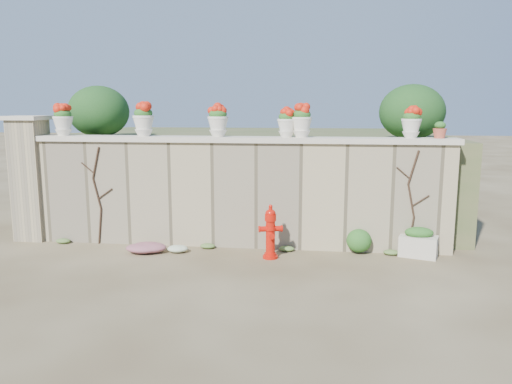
# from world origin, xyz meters

# --- Properties ---
(ground) EXTENTS (80.00, 80.00, 0.00)m
(ground) POSITION_xyz_m (0.00, 0.00, 0.00)
(ground) COLOR #493924
(ground) RESTS_ON ground
(stone_wall) EXTENTS (8.00, 0.40, 2.00)m
(stone_wall) POSITION_xyz_m (0.00, 1.80, 1.00)
(stone_wall) COLOR #9A8B66
(stone_wall) RESTS_ON ground
(wall_cap) EXTENTS (8.10, 0.52, 0.10)m
(wall_cap) POSITION_xyz_m (0.00, 1.80, 2.05)
(wall_cap) COLOR beige
(wall_cap) RESTS_ON stone_wall
(gate_pillar) EXTENTS (0.72, 0.72, 2.48)m
(gate_pillar) POSITION_xyz_m (-4.15, 1.80, 1.26)
(gate_pillar) COLOR #9A8B66
(gate_pillar) RESTS_ON ground
(raised_fill) EXTENTS (9.00, 6.00, 2.00)m
(raised_fill) POSITION_xyz_m (0.00, 5.00, 1.00)
(raised_fill) COLOR #384C23
(raised_fill) RESTS_ON ground
(back_shrub_left) EXTENTS (1.30, 1.30, 1.10)m
(back_shrub_left) POSITION_xyz_m (-3.20, 3.00, 2.55)
(back_shrub_left) COLOR #143814
(back_shrub_left) RESTS_ON raised_fill
(back_shrub_right) EXTENTS (1.30, 1.30, 1.10)m
(back_shrub_right) POSITION_xyz_m (3.40, 3.00, 2.55)
(back_shrub_right) COLOR #143814
(back_shrub_right) RESTS_ON raised_fill
(vine_left) EXTENTS (0.60, 0.04, 1.91)m
(vine_left) POSITION_xyz_m (-2.67, 1.58, 0.99)
(vine_left) COLOR black
(vine_left) RESTS_ON ground
(vine_right) EXTENTS (0.60, 0.04, 1.91)m
(vine_right) POSITION_xyz_m (3.23, 1.58, 0.99)
(vine_right) COLOR black
(vine_right) RESTS_ON ground
(fire_hydrant) EXTENTS (0.42, 0.30, 0.96)m
(fire_hydrant) POSITION_xyz_m (0.74, 1.05, 0.48)
(fire_hydrant) COLOR red
(fire_hydrant) RESTS_ON ground
(planter_box) EXTENTS (0.73, 0.56, 0.54)m
(planter_box) POSITION_xyz_m (3.36, 1.47, 0.25)
(planter_box) COLOR beige
(planter_box) RESTS_ON ground
(green_shrub) EXTENTS (0.58, 0.52, 0.55)m
(green_shrub) POSITION_xyz_m (2.29, 1.55, 0.28)
(green_shrub) COLOR #1E5119
(green_shrub) RESTS_ON ground
(magenta_clump) EXTENTS (0.85, 0.57, 0.23)m
(magenta_clump) POSITION_xyz_m (-1.66, 1.11, 0.11)
(magenta_clump) COLOR #C02678
(magenta_clump) RESTS_ON ground
(white_flowers) EXTENTS (0.46, 0.37, 0.16)m
(white_flowers) POSITION_xyz_m (-0.94, 1.15, 0.08)
(white_flowers) COLOR white
(white_flowers) RESTS_ON ground
(urn_pot_0) EXTENTS (0.38, 0.38, 0.60)m
(urn_pot_0) POSITION_xyz_m (-3.40, 1.80, 2.40)
(urn_pot_0) COLOR silver
(urn_pot_0) RESTS_ON wall_cap
(urn_pot_1) EXTENTS (0.40, 0.40, 0.63)m
(urn_pot_1) POSITION_xyz_m (-1.78, 1.80, 2.41)
(urn_pot_1) COLOR silver
(urn_pot_1) RESTS_ON wall_cap
(urn_pot_2) EXTENTS (0.39, 0.39, 0.61)m
(urn_pot_2) POSITION_xyz_m (-0.33, 1.80, 2.40)
(urn_pot_2) COLOR silver
(urn_pot_2) RESTS_ON wall_cap
(urn_pot_3) EXTENTS (0.34, 0.34, 0.54)m
(urn_pot_3) POSITION_xyz_m (0.96, 1.80, 2.37)
(urn_pot_3) COLOR silver
(urn_pot_3) RESTS_ON wall_cap
(urn_pot_4) EXTENTS (0.38, 0.38, 0.60)m
(urn_pot_4) POSITION_xyz_m (1.23, 1.80, 2.40)
(urn_pot_4) COLOR silver
(urn_pot_4) RESTS_ON wall_cap
(urn_pot_5) EXTENTS (0.35, 0.35, 0.55)m
(urn_pot_5) POSITION_xyz_m (3.19, 1.80, 2.37)
(urn_pot_5) COLOR silver
(urn_pot_5) RESTS_ON wall_cap
(terracotta_pot) EXTENTS (0.24, 0.24, 0.29)m
(terracotta_pot) POSITION_xyz_m (3.69, 1.80, 2.23)
(terracotta_pot) COLOR #AA4834
(terracotta_pot) RESTS_ON wall_cap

